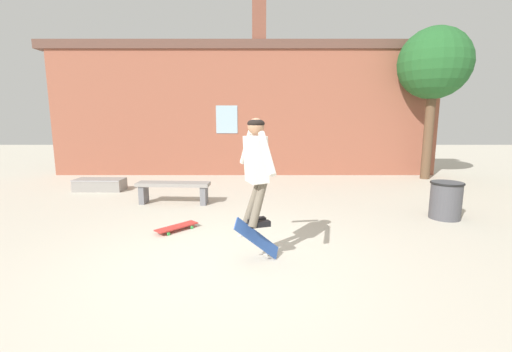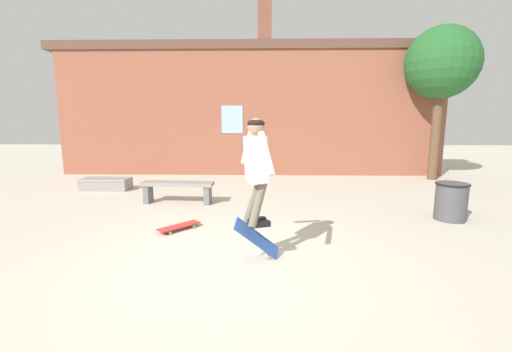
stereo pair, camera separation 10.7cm
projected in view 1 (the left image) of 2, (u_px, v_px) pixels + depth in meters
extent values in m
plane|color=beige|center=(228.00, 261.00, 4.61)|extent=(40.00, 40.00, 0.00)
cube|color=#93513D|center=(245.00, 114.00, 11.37)|extent=(12.73, 0.40, 4.07)
cube|color=brown|center=(244.00, 45.00, 11.00)|extent=(13.37, 0.52, 0.29)
cube|color=brown|center=(259.00, 20.00, 10.87)|extent=(0.44, 0.44, 1.25)
cube|color=#99B7C6|center=(227.00, 119.00, 11.19)|extent=(0.70, 0.02, 0.90)
cylinder|color=brown|center=(428.00, 135.00, 10.64)|extent=(0.28, 0.28, 2.73)
sphere|color=#235B28|center=(434.00, 63.00, 10.27)|extent=(2.12, 2.12, 2.12)
cube|color=gray|center=(173.00, 184.00, 7.64)|extent=(1.64, 0.47, 0.08)
cube|color=slate|center=(144.00, 194.00, 7.72)|extent=(0.14, 0.32, 0.41)
cube|color=slate|center=(204.00, 195.00, 7.64)|extent=(0.14, 0.32, 0.41)
cube|color=gray|center=(100.00, 185.00, 9.09)|extent=(1.27, 0.57, 0.31)
cube|color=#B7B7BC|center=(95.00, 181.00, 8.80)|extent=(1.26, 0.06, 0.02)
cylinder|color=#47474C|center=(446.00, 200.00, 6.52)|extent=(0.56, 0.56, 0.71)
torus|color=black|center=(447.00, 183.00, 6.46)|extent=(0.60, 0.60, 0.04)
cube|color=silver|center=(256.00, 159.00, 4.36)|extent=(0.35, 0.40, 0.60)
sphere|color=#A37556|center=(256.00, 126.00, 4.29)|extent=(0.27, 0.27, 0.21)
ellipsoid|color=black|center=(256.00, 124.00, 4.29)|extent=(0.28, 0.28, 0.12)
cylinder|color=#6B6051|center=(254.00, 200.00, 4.53)|extent=(0.32, 0.15, 0.64)
cube|color=black|center=(256.00, 220.00, 4.59)|extent=(0.28, 0.18, 0.07)
cylinder|color=#6B6051|center=(258.00, 203.00, 4.38)|extent=(0.29, 0.25, 0.64)
cube|color=black|center=(260.00, 224.00, 4.43)|extent=(0.28, 0.18, 0.07)
cylinder|color=silver|center=(247.00, 148.00, 4.71)|extent=(0.22, 0.45, 0.50)
cylinder|color=silver|center=(267.00, 153.00, 3.97)|extent=(0.22, 0.45, 0.50)
cube|color=#2D519E|center=(257.00, 239.00, 4.54)|extent=(0.60, 0.43, 0.65)
cylinder|color=silver|center=(268.00, 242.00, 4.75)|extent=(0.08, 0.06, 0.07)
cylinder|color=silver|center=(266.00, 255.00, 4.62)|extent=(0.08, 0.06, 0.07)
cylinder|color=silver|center=(243.00, 224.00, 4.52)|extent=(0.08, 0.06, 0.07)
cylinder|color=silver|center=(240.00, 237.00, 4.39)|extent=(0.08, 0.06, 0.07)
cube|color=red|center=(177.00, 227.00, 5.85)|extent=(0.67, 0.70, 0.02)
cylinder|color=green|center=(184.00, 225.00, 6.10)|extent=(0.05, 0.05, 0.05)
cylinder|color=green|center=(192.00, 227.00, 5.95)|extent=(0.05, 0.05, 0.05)
cylinder|color=green|center=(161.00, 231.00, 5.76)|extent=(0.05, 0.05, 0.05)
cylinder|color=green|center=(169.00, 234.00, 5.61)|extent=(0.05, 0.05, 0.05)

